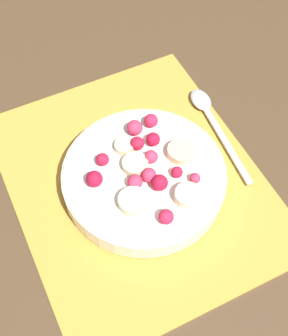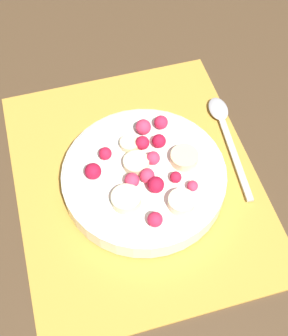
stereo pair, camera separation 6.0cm
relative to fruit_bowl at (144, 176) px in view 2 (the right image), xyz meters
The scene contains 4 objects.
ground_plane 0.03m from the fruit_bowl, 142.78° to the right, with size 3.00×3.00×0.00m, color #4C3823.
placemat 0.03m from the fruit_bowl, 142.78° to the right, with size 0.40×0.33×0.01m.
fruit_bowl is the anchor object (origin of this frame).
spoon 0.16m from the fruit_bowl, 114.86° to the left, with size 0.18×0.04×0.01m.
Camera 2 is at (0.33, -0.08, 0.55)m, focal length 50.00 mm.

